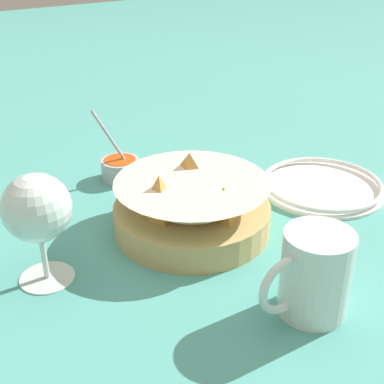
{
  "coord_description": "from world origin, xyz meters",
  "views": [
    {
      "loc": [
        0.38,
        0.53,
        0.39
      ],
      "look_at": [
        0.04,
        -0.0,
        0.06
      ],
      "focal_mm": 50.0,
      "sensor_mm": 36.0,
      "label": 1
    }
  ],
  "objects_px": {
    "wine_glass": "(37,211)",
    "beer_mug": "(314,277)",
    "food_basket": "(192,208)",
    "side_plate": "(322,185)",
    "sauce_cup": "(120,168)"
  },
  "relations": [
    {
      "from": "wine_glass",
      "to": "beer_mug",
      "type": "xyz_separation_m",
      "value": [
        -0.22,
        0.21,
        -0.05
      ]
    },
    {
      "from": "food_basket",
      "to": "side_plate",
      "type": "xyz_separation_m",
      "value": [
        -0.24,
        0.01,
        -0.03
      ]
    },
    {
      "from": "beer_mug",
      "to": "side_plate",
      "type": "bearing_deg",
      "value": -137.22
    },
    {
      "from": "sauce_cup",
      "to": "side_plate",
      "type": "height_order",
      "value": "sauce_cup"
    },
    {
      "from": "wine_glass",
      "to": "side_plate",
      "type": "relative_size",
      "value": 0.7
    },
    {
      "from": "sauce_cup",
      "to": "wine_glass",
      "type": "height_order",
      "value": "wine_glass"
    },
    {
      "from": "sauce_cup",
      "to": "wine_glass",
      "type": "distance_m",
      "value": 0.29
    },
    {
      "from": "food_basket",
      "to": "beer_mug",
      "type": "height_order",
      "value": "beer_mug"
    },
    {
      "from": "food_basket",
      "to": "sauce_cup",
      "type": "relative_size",
      "value": 1.7
    },
    {
      "from": "sauce_cup",
      "to": "beer_mug",
      "type": "distance_m",
      "value": 0.41
    },
    {
      "from": "sauce_cup",
      "to": "wine_glass",
      "type": "bearing_deg",
      "value": 45.61
    },
    {
      "from": "wine_glass",
      "to": "side_plate",
      "type": "xyz_separation_m",
      "value": [
        -0.45,
        0.01,
        -0.09
      ]
    },
    {
      "from": "food_basket",
      "to": "wine_glass",
      "type": "relative_size",
      "value": 1.56
    },
    {
      "from": "beer_mug",
      "to": "side_plate",
      "type": "height_order",
      "value": "beer_mug"
    },
    {
      "from": "wine_glass",
      "to": "beer_mug",
      "type": "height_order",
      "value": "wine_glass"
    }
  ]
}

